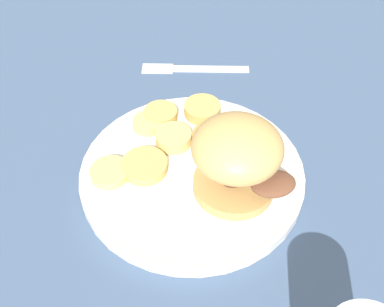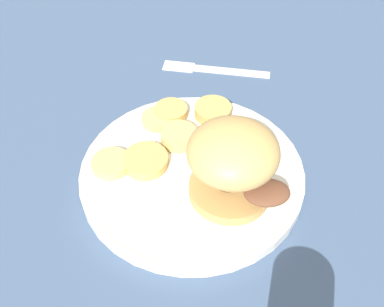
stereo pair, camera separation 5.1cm
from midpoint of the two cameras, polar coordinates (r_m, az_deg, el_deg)
name	(u,v)px [view 2 (the right image)]	position (r m, az deg, el deg)	size (l,w,h in m)	color
ground_plane	(192,178)	(0.54, 2.69, -3.24)	(4.00, 4.00, 0.00)	#3D5170
dinner_plate	(192,172)	(0.53, 2.73, -2.57)	(0.26, 0.26, 0.02)	white
sandwich	(235,162)	(0.47, 8.53, -1.24)	(0.11, 0.10, 0.09)	tan
potato_round_0	(179,136)	(0.55, 0.95, 2.08)	(0.04, 0.04, 0.02)	#DBB766
potato_round_1	(213,111)	(0.59, 5.15, 5.31)	(0.05, 0.05, 0.01)	tan
potato_round_2	(111,163)	(0.53, -7.58, -1.39)	(0.05, 0.05, 0.01)	#DBB766
potato_round_3	(146,161)	(0.53, -3.18, -1.05)	(0.05, 0.05, 0.01)	tan
potato_round_4	(155,120)	(0.58, -2.26, 4.13)	(0.04, 0.04, 0.01)	#DBB766
potato_round_5	(217,140)	(0.55, 5.87, 1.61)	(0.05, 0.05, 0.01)	#BC8942
potato_round_6	(171,112)	(0.59, -0.21, 5.21)	(0.04, 0.04, 0.01)	tan
fork	(214,69)	(0.70, 4.93, 10.50)	(0.12, 0.14, 0.00)	silver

